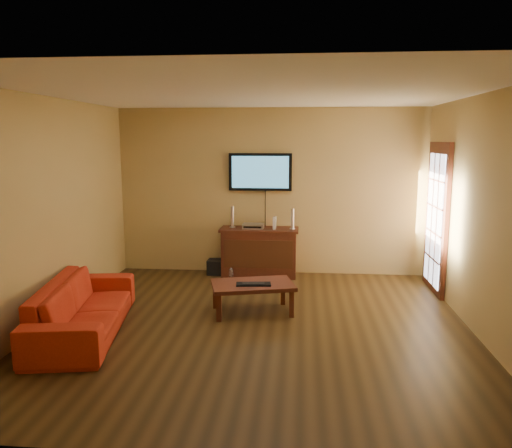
# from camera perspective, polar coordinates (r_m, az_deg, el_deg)

# --- Properties ---
(ground_plane) EXTENTS (5.00, 5.00, 0.00)m
(ground_plane) POSITION_cam_1_polar(r_m,az_deg,el_deg) (6.05, 0.08, -11.63)
(ground_plane) COLOR black
(ground_plane) RESTS_ON ground
(room_walls) EXTENTS (5.00, 5.00, 5.00)m
(room_walls) POSITION_cam_1_polar(r_m,az_deg,el_deg) (6.28, 0.60, 5.01)
(room_walls) COLOR tan
(room_walls) RESTS_ON ground
(french_door) EXTENTS (0.07, 1.02, 2.22)m
(french_door) POSITION_cam_1_polar(r_m,az_deg,el_deg) (7.65, 19.94, 0.46)
(french_door) COLOR #3F190E
(french_door) RESTS_ON ground
(media_console) EXTENTS (1.26, 0.48, 0.78)m
(media_console) POSITION_cam_1_polar(r_m,az_deg,el_deg) (8.10, 0.37, -3.21)
(media_console) COLOR #3F190E
(media_console) RESTS_ON ground
(television) EXTENTS (1.02, 0.08, 0.60)m
(television) POSITION_cam_1_polar(r_m,az_deg,el_deg) (8.11, 0.50, 5.97)
(television) COLOR black
(television) RESTS_ON ground
(coffee_table) EXTENTS (1.15, 0.86, 0.39)m
(coffee_table) POSITION_cam_1_polar(r_m,az_deg,el_deg) (6.40, -0.39, -7.21)
(coffee_table) COLOR #3F190E
(coffee_table) RESTS_ON ground
(sofa) EXTENTS (0.94, 2.14, 0.81)m
(sofa) POSITION_cam_1_polar(r_m,az_deg,el_deg) (6.07, -19.14, -8.06)
(sofa) COLOR red
(sofa) RESTS_ON ground
(speaker_left) EXTENTS (0.10, 0.10, 0.35)m
(speaker_left) POSITION_cam_1_polar(r_m,az_deg,el_deg) (8.08, -2.71, 0.72)
(speaker_left) COLOR silver
(speaker_left) RESTS_ON media_console
(speaker_right) EXTENTS (0.09, 0.09, 0.33)m
(speaker_right) POSITION_cam_1_polar(r_m,az_deg,el_deg) (7.96, 4.20, 0.49)
(speaker_right) COLOR silver
(speaker_right) RESTS_ON media_console
(av_receiver) EXTENTS (0.34, 0.25, 0.08)m
(av_receiver) POSITION_cam_1_polar(r_m,az_deg,el_deg) (8.02, -0.31, -0.23)
(av_receiver) COLOR silver
(av_receiver) RESTS_ON media_console
(game_console) EXTENTS (0.05, 0.15, 0.20)m
(game_console) POSITION_cam_1_polar(r_m,az_deg,el_deg) (7.97, 2.14, 0.14)
(game_console) COLOR white
(game_console) RESTS_ON media_console
(subwoofer) EXTENTS (0.25, 0.25, 0.24)m
(subwoofer) POSITION_cam_1_polar(r_m,az_deg,el_deg) (8.27, -4.68, -4.90)
(subwoofer) COLOR black
(subwoofer) RESTS_ON ground
(bottle) EXTENTS (0.07, 0.07, 0.20)m
(bottle) POSITION_cam_1_polar(r_m,az_deg,el_deg) (7.91, -2.86, -5.77)
(bottle) COLOR white
(bottle) RESTS_ON ground
(keyboard) EXTENTS (0.45, 0.21, 0.03)m
(keyboard) POSITION_cam_1_polar(r_m,az_deg,el_deg) (6.30, -0.29, -6.88)
(keyboard) COLOR black
(keyboard) RESTS_ON coffee_table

